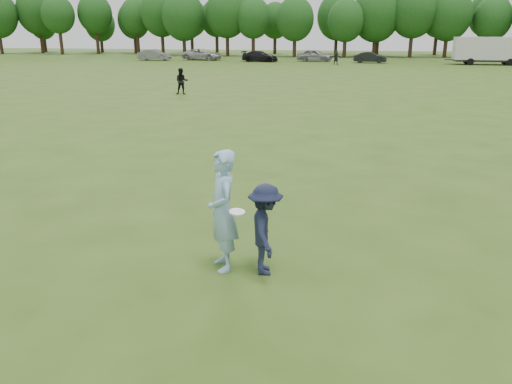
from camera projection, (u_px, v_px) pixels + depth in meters
ground at (272, 280)px, 8.28m from camera, size 200.00×200.00×0.00m
thrower at (223, 211)px, 8.42m from camera, size 0.81×0.91×2.10m
defender at (265, 229)px, 8.33m from camera, size 0.82×1.13×1.57m
player_far_a at (182, 81)px, 32.09m from camera, size 0.95×0.84×1.66m
player_far_d at (336, 58)px, 59.87m from camera, size 1.58×0.81×1.63m
car_b at (154, 55)px, 68.34m from camera, size 4.53×1.75×1.47m
car_c at (202, 55)px, 69.08m from camera, size 5.69×3.08×1.52m
car_d at (260, 56)px, 65.52m from camera, size 4.96×2.49×1.38m
car_e at (315, 55)px, 66.14m from camera, size 4.73×2.17×1.57m
car_f at (370, 58)px, 63.15m from camera, size 4.21×1.87×1.34m
disc_in_play at (237, 212)px, 8.16m from camera, size 0.32×0.32×0.06m
cargo_trailer at (489, 49)px, 59.47m from camera, size 9.00×2.75×3.20m
treeline at (376, 15)px, 77.41m from camera, size 130.35×18.39×11.74m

